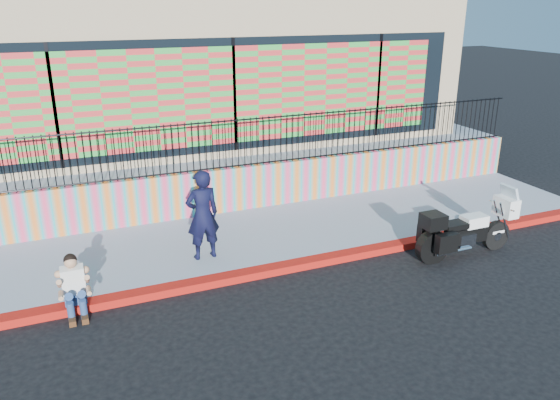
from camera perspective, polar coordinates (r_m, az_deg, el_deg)
ground at (r=11.13m, az=2.33°, el=-7.04°), size 90.00×90.00×0.00m
red_curb at (r=11.09m, az=2.33°, el=-6.69°), size 16.00×0.30×0.15m
sidewalk at (r=12.47m, az=-0.87°, el=-3.55°), size 16.00×3.00×0.15m
mural_wall at (r=13.64m, az=-3.39°, el=1.35°), size 16.00×0.20×1.10m
metal_fence at (r=13.32m, az=-3.49°, el=6.04°), size 15.80×0.04×1.20m
elevated_platform at (r=18.37m, az=-8.73°, el=5.82°), size 16.00×10.00×1.25m
storefront_building at (r=17.70m, az=-9.00°, el=13.92°), size 14.00×8.06×4.00m
police_motorcycle at (r=11.98m, az=18.73°, el=-2.94°), size 2.31×0.76×1.44m
police_officer at (r=10.94m, az=-8.09°, el=-1.55°), size 0.70×0.49×1.85m
seated_man at (r=9.97m, az=-20.66°, el=-8.94°), size 0.54×0.71×1.06m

